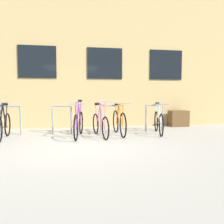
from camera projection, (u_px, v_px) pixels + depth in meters
ground_plane at (75, 146)px, 5.40m from camera, size 42.00×42.00×0.00m
storefront_building at (71, 65)px, 11.08m from camera, size 28.00×5.62×5.23m
bike_rack at (62, 116)px, 7.16m from camera, size 6.62×0.05×0.89m
bicycle_orange at (119, 122)px, 7.02m from camera, size 0.44×1.70×1.00m
bicycle_white at (159, 121)px, 7.23m from camera, size 0.53×1.66×0.98m
bicycle_black at (3, 125)px, 6.29m from camera, size 0.44×1.68×1.04m
bicycle_purple at (79, 123)px, 6.64m from camera, size 0.48×1.78×1.08m
bicycle_pink at (100, 124)px, 6.72m from camera, size 0.44×1.71×1.06m
planter_box at (178, 118)px, 8.89m from camera, size 0.70×0.44×0.60m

